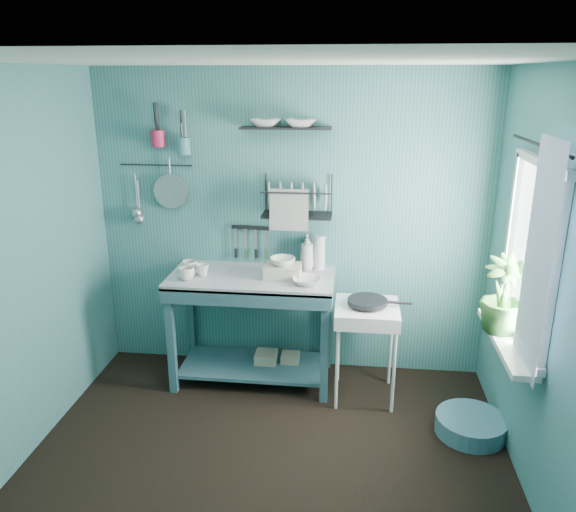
# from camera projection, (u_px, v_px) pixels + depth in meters

# --- Properties ---
(floor) EXTENTS (3.20, 3.20, 0.00)m
(floor) POSITION_uv_depth(u_px,v_px,m) (265.00, 476.00, 3.57)
(floor) COLOR black
(floor) RESTS_ON ground
(ceiling) EXTENTS (3.20, 3.20, 0.00)m
(ceiling) POSITION_uv_depth(u_px,v_px,m) (258.00, 60.00, 2.80)
(ceiling) COLOR silver
(ceiling) RESTS_ON ground
(wall_back) EXTENTS (3.20, 0.00, 3.20)m
(wall_back) POSITION_uv_depth(u_px,v_px,m) (291.00, 226.00, 4.60)
(wall_back) COLOR #377172
(wall_back) RESTS_ON ground
(wall_front) EXTENTS (3.20, 0.00, 3.20)m
(wall_front) POSITION_uv_depth(u_px,v_px,m) (186.00, 468.00, 1.77)
(wall_front) COLOR #377172
(wall_front) RESTS_ON ground
(wall_right) EXTENTS (0.00, 3.00, 3.00)m
(wall_right) POSITION_uv_depth(u_px,v_px,m) (556.00, 306.00, 3.01)
(wall_right) COLOR #377172
(wall_right) RESTS_ON ground
(work_counter) EXTENTS (1.39, 0.86, 0.92)m
(work_counter) POSITION_uv_depth(u_px,v_px,m) (253.00, 328.00, 4.58)
(work_counter) COLOR #2C535E
(work_counter) RESTS_ON floor
(mug_left) EXTENTS (0.12, 0.12, 0.10)m
(mug_left) POSITION_uv_depth(u_px,v_px,m) (187.00, 274.00, 4.32)
(mug_left) COLOR silver
(mug_left) RESTS_ON work_counter
(mug_mid) EXTENTS (0.14, 0.14, 0.09)m
(mug_mid) POSITION_uv_depth(u_px,v_px,m) (203.00, 270.00, 4.41)
(mug_mid) COLOR silver
(mug_mid) RESTS_ON work_counter
(mug_right) EXTENTS (0.17, 0.17, 0.10)m
(mug_right) POSITION_uv_depth(u_px,v_px,m) (190.00, 267.00, 4.48)
(mug_right) COLOR silver
(mug_right) RESTS_ON work_counter
(wash_tub) EXTENTS (0.28, 0.22, 0.10)m
(wash_tub) POSITION_uv_depth(u_px,v_px,m) (283.00, 271.00, 4.37)
(wash_tub) COLOR #BDB6AD
(wash_tub) RESTS_ON work_counter
(tub_bowl) EXTENTS (0.20, 0.19, 0.06)m
(tub_bowl) POSITION_uv_depth(u_px,v_px,m) (283.00, 261.00, 4.35)
(tub_bowl) COLOR silver
(tub_bowl) RESTS_ON wash_tub
(soap_bottle) EXTENTS (0.11, 0.12, 0.30)m
(soap_bottle) POSITION_uv_depth(u_px,v_px,m) (307.00, 251.00, 4.53)
(soap_bottle) COLOR #BDB6AD
(soap_bottle) RESTS_ON work_counter
(water_bottle) EXTENTS (0.09, 0.09, 0.28)m
(water_bottle) POSITION_uv_depth(u_px,v_px,m) (319.00, 252.00, 4.54)
(water_bottle) COLOR silver
(water_bottle) RESTS_ON work_counter
(counter_bowl) EXTENTS (0.22, 0.22, 0.05)m
(counter_bowl) POSITION_uv_depth(u_px,v_px,m) (307.00, 281.00, 4.24)
(counter_bowl) COLOR silver
(counter_bowl) RESTS_ON work_counter
(hotplate_stand) EXTENTS (0.55, 0.55, 0.77)m
(hotplate_stand) POSITION_uv_depth(u_px,v_px,m) (365.00, 352.00, 4.35)
(hotplate_stand) COLOR white
(hotplate_stand) RESTS_ON floor
(frying_pan) EXTENTS (0.30, 0.30, 0.03)m
(frying_pan) POSITION_uv_depth(u_px,v_px,m) (367.00, 301.00, 4.22)
(frying_pan) COLOR black
(frying_pan) RESTS_ON hotplate_stand
(knife_strip) EXTENTS (0.32, 0.04, 0.03)m
(knife_strip) POSITION_uv_depth(u_px,v_px,m) (251.00, 228.00, 4.62)
(knife_strip) COLOR black
(knife_strip) RESTS_ON wall_back
(dish_rack) EXTENTS (0.58, 0.31, 0.32)m
(dish_rack) POSITION_uv_depth(u_px,v_px,m) (297.00, 196.00, 4.39)
(dish_rack) COLOR black
(dish_rack) RESTS_ON wall_back
(upper_shelf) EXTENTS (0.70, 0.20, 0.01)m
(upper_shelf) POSITION_uv_depth(u_px,v_px,m) (286.00, 128.00, 4.27)
(upper_shelf) COLOR black
(upper_shelf) RESTS_ON wall_back
(shelf_bowl_left) EXTENTS (0.25, 0.25, 0.06)m
(shelf_bowl_left) POSITION_uv_depth(u_px,v_px,m) (266.00, 121.00, 4.27)
(shelf_bowl_left) COLOR silver
(shelf_bowl_left) RESTS_ON upper_shelf
(shelf_bowl_right) EXTENTS (0.25, 0.25, 0.06)m
(shelf_bowl_right) POSITION_uv_depth(u_px,v_px,m) (301.00, 123.00, 4.24)
(shelf_bowl_right) COLOR silver
(shelf_bowl_right) RESTS_ON upper_shelf
(utensil_cup_magenta) EXTENTS (0.11, 0.11, 0.13)m
(utensil_cup_magenta) POSITION_uv_depth(u_px,v_px,m) (158.00, 138.00, 4.43)
(utensil_cup_magenta) COLOR #B5214A
(utensil_cup_magenta) RESTS_ON wall_back
(utensil_cup_teal) EXTENTS (0.11, 0.11, 0.13)m
(utensil_cup_teal) POSITION_uv_depth(u_px,v_px,m) (184.00, 146.00, 4.42)
(utensil_cup_teal) COLOR #397678
(utensil_cup_teal) RESTS_ON wall_back
(colander) EXTENTS (0.28, 0.03, 0.28)m
(colander) POSITION_uv_depth(u_px,v_px,m) (171.00, 191.00, 4.58)
(colander) COLOR #9C9EA4
(colander) RESTS_ON wall_back
(ladle_outer) EXTENTS (0.01, 0.01, 0.30)m
(ladle_outer) POSITION_uv_depth(u_px,v_px,m) (136.00, 192.00, 4.63)
(ladle_outer) COLOR #9C9EA4
(ladle_outer) RESTS_ON wall_back
(ladle_inner) EXTENTS (0.01, 0.01, 0.30)m
(ladle_inner) POSITION_uv_depth(u_px,v_px,m) (139.00, 198.00, 4.64)
(ladle_inner) COLOR #9C9EA4
(ladle_inner) RESTS_ON wall_back
(hook_rail) EXTENTS (0.60, 0.01, 0.01)m
(hook_rail) POSITION_uv_depth(u_px,v_px,m) (156.00, 165.00, 4.55)
(hook_rail) COLOR black
(hook_rail) RESTS_ON wall_back
(window_glass) EXTENTS (0.00, 1.10, 1.10)m
(window_glass) POSITION_uv_depth(u_px,v_px,m) (532.00, 254.00, 3.39)
(window_glass) COLOR white
(window_glass) RESTS_ON wall_right
(windowsill) EXTENTS (0.16, 0.95, 0.04)m
(windowsill) POSITION_uv_depth(u_px,v_px,m) (506.00, 341.00, 3.58)
(windowsill) COLOR white
(windowsill) RESTS_ON wall_right
(curtain) EXTENTS (0.00, 1.35, 1.35)m
(curtain) POSITION_uv_depth(u_px,v_px,m) (537.00, 261.00, 3.10)
(curtain) COLOR white
(curtain) RESTS_ON wall_right
(curtain_rod) EXTENTS (0.02, 1.05, 0.02)m
(curtain_rod) POSITION_uv_depth(u_px,v_px,m) (539.00, 145.00, 3.19)
(curtain_rod) COLOR black
(curtain_rod) RESTS_ON wall_right
(potted_plant) EXTENTS (0.30, 0.30, 0.51)m
(potted_plant) POSITION_uv_depth(u_px,v_px,m) (503.00, 295.00, 3.60)
(potted_plant) COLOR #2C6026
(potted_plant) RESTS_ON windowsill
(storage_tin_large) EXTENTS (0.18, 0.18, 0.22)m
(storage_tin_large) POSITION_uv_depth(u_px,v_px,m) (266.00, 364.00, 4.72)
(storage_tin_large) COLOR gray
(storage_tin_large) RESTS_ON floor
(storage_tin_small) EXTENTS (0.15, 0.15, 0.20)m
(storage_tin_small) POSITION_uv_depth(u_px,v_px,m) (290.00, 365.00, 4.73)
(storage_tin_small) COLOR gray
(storage_tin_small) RESTS_ON floor
(floor_basin) EXTENTS (0.49, 0.49, 0.13)m
(floor_basin) POSITION_uv_depth(u_px,v_px,m) (471.00, 425.00, 3.98)
(floor_basin) COLOR teal
(floor_basin) RESTS_ON floor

